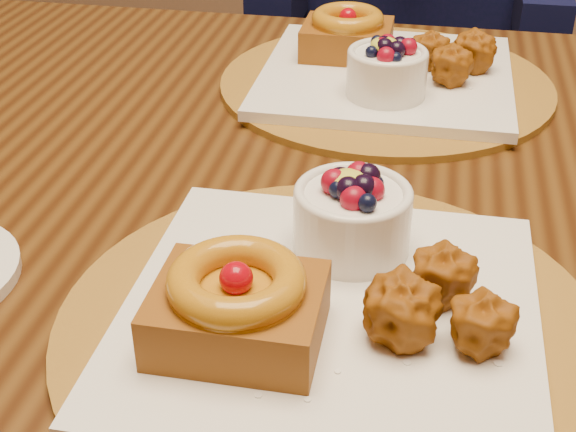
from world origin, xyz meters
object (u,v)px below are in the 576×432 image
object	(u,v)px
place_setting_near	(328,297)
dining_table	(360,247)
chair_far	(416,39)
place_setting_far	(384,69)

from	to	relation	value
place_setting_near	dining_table	bearing A→B (deg)	89.31
dining_table	chair_far	xyz separation A→B (m)	(0.01, 1.00, -0.14)
place_setting_near	chair_far	xyz separation A→B (m)	(0.01, 1.22, -0.24)
place_setting_near	place_setting_far	bearing A→B (deg)	89.96
place_setting_near	place_setting_far	world-z (taller)	place_setting_near
place_setting_near	chair_far	distance (m)	1.24
dining_table	place_setting_far	bearing A→B (deg)	90.62
place_setting_near	chair_far	bearing A→B (deg)	89.46
place_setting_far	chair_far	bearing A→B (deg)	89.18
dining_table	chair_far	world-z (taller)	chair_far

